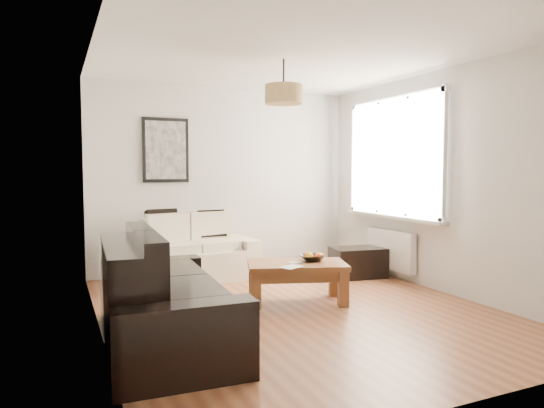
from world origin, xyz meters
name	(u,v)px	position (x,y,z in m)	size (l,w,h in m)	color
floor	(296,309)	(0.00, 0.00, 0.00)	(4.50, 4.50, 0.00)	brown
ceiling	(297,53)	(0.00, 0.00, 2.60)	(3.80, 4.50, 0.00)	white
wall_back	(225,179)	(0.00, 2.25, 1.30)	(3.80, 0.04, 2.60)	silver
wall_front	(469,193)	(0.00, -2.25, 1.30)	(3.80, 0.04, 2.60)	silver
wall_left	(98,186)	(-1.90, 0.00, 1.30)	(0.04, 4.50, 2.60)	silver
wall_right	(441,181)	(1.90, 0.00, 1.30)	(0.04, 4.50, 2.60)	silver
window_bay	(395,157)	(1.86, 0.80, 1.60)	(0.14, 1.90, 1.60)	white
radiator	(391,249)	(1.82, 0.80, 0.38)	(0.10, 0.90, 0.52)	white
poster	(166,150)	(-0.85, 2.22, 1.70)	(0.62, 0.04, 0.87)	black
pendant_shade	(284,94)	(0.00, 0.30, 2.23)	(0.40, 0.40, 0.20)	tan
loveseat_cream	(193,249)	(-0.61, 1.78, 0.40)	(1.61, 0.88, 0.80)	beige
sofa_leather	(165,292)	(-1.43, -0.43, 0.43)	(1.97, 0.96, 0.85)	black
coffee_table	(297,282)	(0.14, 0.25, 0.22)	(1.05, 0.57, 0.43)	brown
ottoman	(358,262)	(1.45, 1.02, 0.20)	(0.69, 0.45, 0.40)	black
cushion_left	(162,225)	(-0.96, 1.98, 0.71)	(0.41, 0.13, 0.41)	black
cushion_right	(211,224)	(-0.29, 1.98, 0.70)	(0.37, 0.12, 0.37)	black
fruit_bowl	(312,258)	(0.34, 0.27, 0.46)	(0.27, 0.27, 0.07)	black
orange_a	(319,256)	(0.43, 0.29, 0.47)	(0.09, 0.09, 0.09)	#D65012
orange_b	(321,256)	(0.47, 0.30, 0.47)	(0.07, 0.07, 0.07)	orange
orange_c	(309,256)	(0.35, 0.38, 0.47)	(0.09, 0.09, 0.09)	#FFA115
papers	(292,267)	(-0.02, 0.05, 0.43)	(0.22, 0.15, 0.01)	beige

